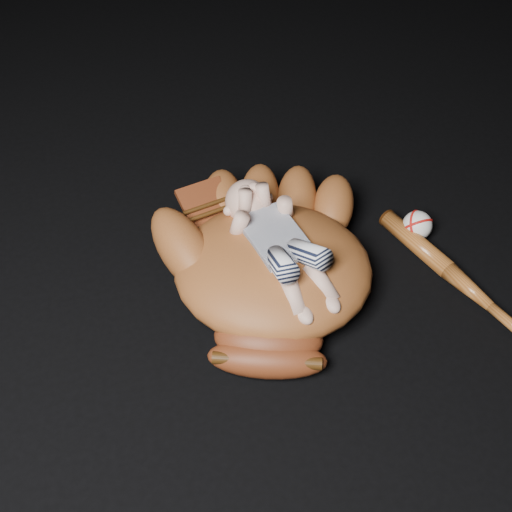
% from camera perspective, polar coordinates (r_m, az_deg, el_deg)
% --- Properties ---
extents(baseball_glove, '(0.63, 0.67, 0.17)m').
position_cam_1_polar(baseball_glove, '(1.24, 1.54, -0.54)').
color(baseball_glove, brown).
rests_on(baseball_glove, ground).
extents(newborn_baby, '(0.22, 0.37, 0.14)m').
position_cam_1_polar(newborn_baby, '(1.20, 2.30, 0.99)').
color(newborn_baby, '#D3A088').
rests_on(newborn_baby, baseball_glove).
extents(baseball_bat, '(0.17, 0.42, 0.04)m').
position_cam_1_polar(baseball_bat, '(1.36, 17.42, -1.86)').
color(baseball_bat, '#934D1C').
rests_on(baseball_bat, ground).
extents(baseball, '(0.08, 0.08, 0.06)m').
position_cam_1_polar(baseball, '(1.43, 14.15, 2.65)').
color(baseball, white).
rests_on(baseball, ground).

